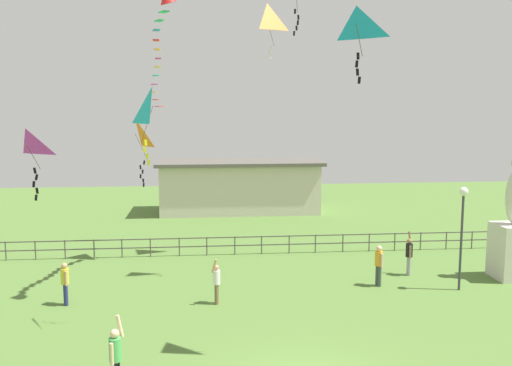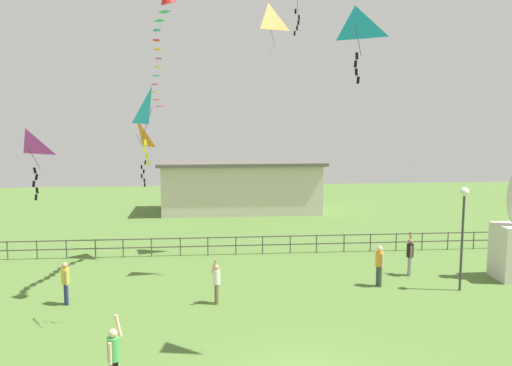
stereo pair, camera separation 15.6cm
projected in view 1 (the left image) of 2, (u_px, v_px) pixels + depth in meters
lamppost at (463, 215)px, 22.54m from camera, size 0.36×0.36×4.29m
person_0 at (115, 356)px, 14.53m from camera, size 0.39×0.53×2.05m
person_1 at (65, 281)px, 21.08m from camera, size 0.31×0.47×1.65m
person_2 at (216, 281)px, 21.21m from camera, size 0.34×0.47×1.80m
person_3 at (379, 263)px, 23.35m from camera, size 0.32×0.51×1.74m
person_4 at (409, 254)px, 24.87m from camera, size 0.33×0.51×1.96m
kite_1 at (27, 146)px, 17.59m from camera, size 1.20×1.03×2.29m
kite_2 at (136, 136)px, 26.57m from camera, size 1.13×1.24×3.29m
kite_3 at (356, 26)px, 15.20m from camera, size 1.18×1.11×2.04m
kite_4 at (267, 20)px, 27.24m from camera, size 1.34×1.25×2.61m
kite_5 at (152, 108)px, 18.24m from camera, size 0.89×1.09×2.56m
streamer_kite at (165, 9)px, 20.44m from camera, size 1.50×6.34×4.28m
waterfront_railing at (249, 242)px, 28.46m from camera, size 36.05×0.06×0.95m
pavilion_building at (239, 186)px, 40.16m from camera, size 11.75×4.84×3.69m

